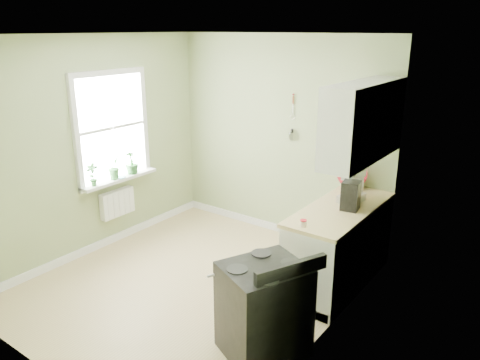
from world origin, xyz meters
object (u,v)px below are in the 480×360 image
Objects in this scene: stove at (264,309)px; coffee_maker at (350,196)px; stand_mixer at (353,186)px; kettle at (356,179)px.

stove is 3.07× the size of coffee_maker.
stove is 1.86m from stand_mixer.
stand_mixer reaches higher than coffee_maker.
coffee_maker is at bearing -71.78° from stand_mixer.
stand_mixer is 1.97× the size of kettle.
kettle is 0.67× the size of coffee_maker.
kettle is at bearing 93.53° from stove.
kettle is (-0.14, 2.21, 0.59)m from stove.
stand_mixer reaches higher than kettle.
coffee_maker reaches higher than kettle.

